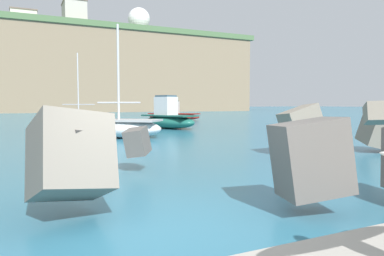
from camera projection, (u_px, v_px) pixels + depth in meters
ground_plane at (165, 226)px, 5.36m from camera, size 400.00×400.00×0.00m
breakwater_jetty at (279, 138)px, 7.85m from camera, size 30.57×7.59×2.57m
boat_near_right at (173, 114)px, 39.84m from camera, size 5.23×5.96×2.18m
boat_mid_left at (83, 116)px, 38.48m from camera, size 5.92×4.79×7.16m
boat_mid_centre at (124, 128)px, 19.17m from camera, size 4.48×4.11×5.96m
boat_mid_right at (169, 118)px, 26.34m from camera, size 3.44×5.10×2.43m
mooring_buoy_inner at (157, 120)px, 36.56m from camera, size 0.44×0.44×0.44m
headland_bluff at (48, 72)px, 88.94m from camera, size 95.47×37.69×19.13m
radar_dome at (139, 25)px, 101.02m from camera, size 6.08×6.08×9.40m
station_building_central at (24, 20)px, 84.08m from camera, size 5.81×5.71×4.25m
station_building_annex at (74, 15)px, 82.81m from camera, size 4.97×7.16×5.86m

